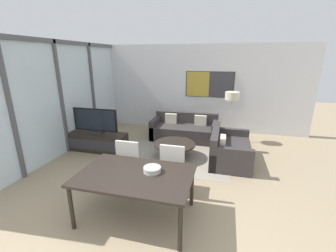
% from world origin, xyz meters
% --- Properties ---
extents(wall_back, '(7.07, 0.09, 2.80)m').
position_xyz_m(wall_back, '(0.01, 5.57, 1.41)').
color(wall_back, silver).
rests_on(wall_back, ground_plane).
extents(window_wall_left, '(0.07, 5.57, 2.80)m').
position_xyz_m(window_wall_left, '(-3.03, 2.78, 1.53)').
color(window_wall_left, silver).
rests_on(window_wall_left, ground_plane).
extents(area_rug, '(2.75, 1.88, 0.01)m').
position_xyz_m(area_rug, '(-0.19, 3.14, 0.00)').
color(area_rug, gray).
rests_on(area_rug, ground_plane).
extents(tv_console, '(1.60, 0.48, 0.49)m').
position_xyz_m(tv_console, '(-2.27, 3.03, 0.24)').
color(tv_console, black).
rests_on(tv_console, ground_plane).
extents(television, '(1.22, 0.20, 0.66)m').
position_xyz_m(television, '(-2.27, 3.03, 0.82)').
color(television, '#2D2D33').
rests_on(television, tv_console).
extents(sofa_main, '(1.94, 0.91, 0.75)m').
position_xyz_m(sofa_main, '(-0.19, 4.54, 0.26)').
color(sofa_main, '#383333').
rests_on(sofa_main, ground_plane).
extents(sofa_side, '(0.91, 1.51, 0.75)m').
position_xyz_m(sofa_side, '(1.07, 3.26, 0.26)').
color(sofa_side, '#383333').
rests_on(sofa_side, ground_plane).
extents(coffee_table, '(1.03, 1.03, 0.36)m').
position_xyz_m(coffee_table, '(-0.19, 3.14, 0.27)').
color(coffee_table, black).
rests_on(coffee_table, ground_plane).
extents(dining_table, '(1.70, 1.09, 0.74)m').
position_xyz_m(dining_table, '(-0.27, 0.86, 0.67)').
color(dining_table, black).
rests_on(dining_table, ground_plane).
extents(dining_chair_left, '(0.46, 0.46, 0.98)m').
position_xyz_m(dining_chair_left, '(-0.69, 1.61, 0.54)').
color(dining_chair_left, beige).
rests_on(dining_chair_left, ground_plane).
extents(dining_chair_centre, '(0.46, 0.46, 0.98)m').
position_xyz_m(dining_chair_centre, '(0.14, 1.62, 0.54)').
color(dining_chair_centre, beige).
rests_on(dining_chair_centre, ground_plane).
extents(fruit_bowl, '(0.27, 0.27, 0.08)m').
position_xyz_m(fruit_bowl, '(-0.05, 0.99, 0.78)').
color(fruit_bowl, '#B7B2A8').
rests_on(fruit_bowl, dining_table).
extents(floor_lamp, '(0.40, 0.40, 1.46)m').
position_xyz_m(floor_lamp, '(1.12, 4.65, 1.27)').
color(floor_lamp, '#2D2D33').
rests_on(floor_lamp, ground_plane).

